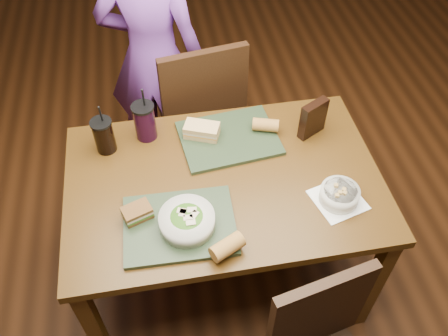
{
  "coord_description": "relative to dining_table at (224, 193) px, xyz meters",
  "views": [
    {
      "loc": [
        -0.22,
        -1.24,
        2.25
      ],
      "look_at": [
        0.0,
        0.0,
        0.82
      ],
      "focal_mm": 38.0,
      "sensor_mm": 36.0,
      "label": 1
    }
  ],
  "objects": [
    {
      "name": "cup_berry",
      "position": [
        -0.29,
        0.31,
        0.18
      ],
      "size": [
        0.1,
        0.1,
        0.27
      ],
      "color": "black",
      "rests_on": "dining_table"
    },
    {
      "name": "cup_cola",
      "position": [
        -0.47,
        0.26,
        0.17
      ],
      "size": [
        0.09,
        0.09,
        0.25
      ],
      "color": "black",
      "rests_on": "dining_table"
    },
    {
      "name": "baguette_far",
      "position": [
        0.23,
        0.24,
        0.14
      ],
      "size": [
        0.13,
        0.09,
        0.06
      ],
      "primitive_type": "cylinder",
      "rotation": [
        0.0,
        1.57,
        -0.31
      ],
      "color": "#AD7533",
      "rests_on": "tray_far"
    },
    {
      "name": "ground",
      "position": [
        0.0,
        0.0,
        -0.66
      ],
      "size": [
        6.0,
        6.0,
        0.0
      ],
      "primitive_type": "plane",
      "color": "#381C0B",
      "rests_on": "ground"
    },
    {
      "name": "chair_far",
      "position": [
        0.0,
        0.65,
        -0.1
      ],
      "size": [
        0.49,
        0.5,
        1.0
      ],
      "color": "black",
      "rests_on": "ground"
    },
    {
      "name": "tray_near",
      "position": [
        -0.21,
        -0.2,
        0.1
      ],
      "size": [
        0.43,
        0.33,
        0.02
      ],
      "primitive_type": "cube",
      "rotation": [
        0.0,
        0.0,
        -0.03
      ],
      "color": "#23311D",
      "rests_on": "dining_table"
    },
    {
      "name": "baguette_near",
      "position": [
        -0.05,
        -0.35,
        0.14
      ],
      "size": [
        0.14,
        0.11,
        0.06
      ],
      "primitive_type": "cylinder",
      "rotation": [
        0.0,
        1.57,
        0.46
      ],
      "color": "#AD7533",
      "rests_on": "tray_near"
    },
    {
      "name": "salad_bowl",
      "position": [
        -0.18,
        -0.22,
        0.14
      ],
      "size": [
        0.21,
        0.21,
        0.07
      ],
      "color": "silver",
      "rests_on": "tray_near"
    },
    {
      "name": "sandwich_near",
      "position": [
        -0.36,
        -0.14,
        0.13
      ],
      "size": [
        0.12,
        0.1,
        0.05
      ],
      "color": "#593819",
      "rests_on": "tray_near"
    },
    {
      "name": "chip_bag",
      "position": [
        0.43,
        0.2,
        0.18
      ],
      "size": [
        0.14,
        0.1,
        0.17
      ],
      "primitive_type": "cube",
      "rotation": [
        0.0,
        0.0,
        0.5
      ],
      "color": "black",
      "rests_on": "dining_table"
    },
    {
      "name": "diner",
      "position": [
        -0.22,
        0.89,
        0.09
      ],
      "size": [
        0.62,
        0.48,
        1.51
      ],
      "primitive_type": "imported",
      "rotation": [
        0.0,
        0.0,
        2.9
      ],
      "color": "#73389A",
      "rests_on": "ground"
    },
    {
      "name": "sandwich_far",
      "position": [
        -0.05,
        0.25,
        0.14
      ],
      "size": [
        0.17,
        0.13,
        0.06
      ],
      "color": "tan",
      "rests_on": "tray_far"
    },
    {
      "name": "tray_far",
      "position": [
        0.06,
        0.22,
        0.1
      ],
      "size": [
        0.45,
        0.36,
        0.02
      ],
      "primitive_type": "cube",
      "rotation": [
        0.0,
        0.0,
        0.11
      ],
      "color": "#23311D",
      "rests_on": "dining_table"
    },
    {
      "name": "dining_table",
      "position": [
        0.0,
        0.0,
        0.0
      ],
      "size": [
        1.3,
        0.85,
        0.75
      ],
      "color": "#462C0E",
      "rests_on": "ground"
    },
    {
      "name": "soup_bowl",
      "position": [
        0.43,
        -0.19,
        0.13
      ],
      "size": [
        0.23,
        0.23,
        0.08
      ],
      "color": "white",
      "rests_on": "dining_table"
    }
  ]
}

